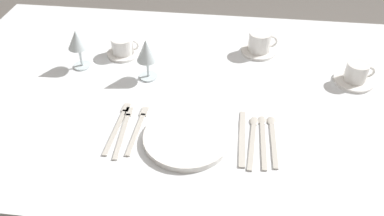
% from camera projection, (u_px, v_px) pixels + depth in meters
% --- Properties ---
extents(dining_table, '(1.80, 1.11, 0.74)m').
position_uv_depth(dining_table, '(194.00, 107.00, 1.36)').
color(dining_table, white).
rests_on(dining_table, ground).
extents(dinner_plate, '(0.25, 0.25, 0.02)m').
position_uv_depth(dinner_plate, '(187.00, 137.00, 1.12)').
color(dinner_plate, white).
rests_on(dinner_plate, dining_table).
extents(fork_outer, '(0.03, 0.21, 0.00)m').
position_uv_depth(fork_outer, '(138.00, 128.00, 1.16)').
color(fork_outer, beige).
rests_on(fork_outer, dining_table).
extents(fork_inner, '(0.03, 0.22, 0.00)m').
position_uv_depth(fork_inner, '(124.00, 129.00, 1.15)').
color(fork_inner, beige).
rests_on(fork_inner, dining_table).
extents(fork_salad, '(0.03, 0.23, 0.00)m').
position_uv_depth(fork_salad, '(118.00, 125.00, 1.17)').
color(fork_salad, beige).
rests_on(fork_salad, dining_table).
extents(dinner_knife, '(0.02, 0.23, 0.00)m').
position_uv_depth(dinner_knife, '(242.00, 139.00, 1.12)').
color(dinner_knife, beige).
rests_on(dinner_knife, dining_table).
extents(spoon_soup, '(0.03, 0.22, 0.01)m').
position_uv_depth(spoon_soup, '(253.00, 136.00, 1.13)').
color(spoon_soup, beige).
rests_on(spoon_soup, dining_table).
extents(spoon_dessert, '(0.03, 0.22, 0.01)m').
position_uv_depth(spoon_dessert, '(263.00, 135.00, 1.13)').
color(spoon_dessert, beige).
rests_on(spoon_dessert, dining_table).
extents(spoon_tea, '(0.03, 0.21, 0.01)m').
position_uv_depth(spoon_tea, '(273.00, 135.00, 1.14)').
color(spoon_tea, beige).
rests_on(spoon_tea, dining_table).
extents(saucer_left, '(0.13, 0.13, 0.01)m').
position_uv_depth(saucer_left, '(258.00, 51.00, 1.49)').
color(saucer_left, white).
rests_on(saucer_left, dining_table).
extents(coffee_cup_left, '(0.11, 0.08, 0.07)m').
position_uv_depth(coffee_cup_left, '(260.00, 42.00, 1.46)').
color(coffee_cup_left, white).
rests_on(coffee_cup_left, saucer_left).
extents(saucer_right, '(0.12, 0.12, 0.01)m').
position_uv_depth(saucer_right, '(124.00, 53.00, 1.47)').
color(saucer_right, white).
rests_on(saucer_right, dining_table).
extents(coffee_cup_right, '(0.10, 0.08, 0.06)m').
position_uv_depth(coffee_cup_right, '(123.00, 45.00, 1.45)').
color(coffee_cup_right, white).
rests_on(coffee_cup_right, saucer_right).
extents(saucer_far, '(0.14, 0.14, 0.01)m').
position_uv_depth(saucer_far, '(354.00, 81.00, 1.34)').
color(saucer_far, white).
rests_on(saucer_far, dining_table).
extents(coffee_cup_far, '(0.10, 0.07, 0.06)m').
position_uv_depth(coffee_cup_far, '(357.00, 72.00, 1.31)').
color(coffee_cup_far, white).
rests_on(coffee_cup_far, saucer_far).
extents(wine_glass_centre, '(0.07, 0.07, 0.15)m').
position_uv_depth(wine_glass_centre, '(77.00, 41.00, 1.35)').
color(wine_glass_centre, silver).
rests_on(wine_glass_centre, dining_table).
extents(wine_glass_left, '(0.07, 0.07, 0.15)m').
position_uv_depth(wine_glass_left, '(147.00, 52.00, 1.30)').
color(wine_glass_left, silver).
rests_on(wine_glass_left, dining_table).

